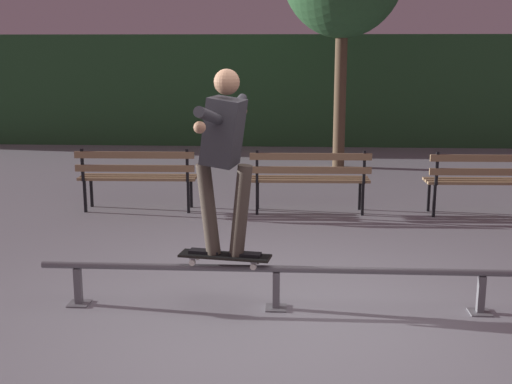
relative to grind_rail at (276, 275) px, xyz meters
name	(u,v)px	position (x,y,z in m)	size (l,w,h in m)	color
ground_plane	(275,317)	(0.00, -0.19, -0.30)	(90.00, 90.00, 0.00)	gray
hedge_backdrop	(288,90)	(0.00, 10.16, 0.94)	(24.00, 1.20, 2.48)	#2D5B33
grind_rail	(276,275)	(0.00, 0.00, 0.00)	(4.06, 0.18, 0.39)	slate
skateboard	(225,256)	(-0.44, 0.00, 0.16)	(0.80, 0.32, 0.09)	black
skateboarder	(224,147)	(-0.43, 0.00, 1.10)	(0.63, 1.39, 1.56)	black
park_bench_leftmost	(137,173)	(-1.98, 3.38, 0.24)	(1.61, 0.46, 0.88)	black
park_bench_left_center	(310,175)	(0.36, 3.38, 0.24)	(1.61, 0.46, 0.88)	black
park_bench_right_center	(488,176)	(2.70, 3.38, 0.24)	(1.61, 0.46, 0.88)	black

